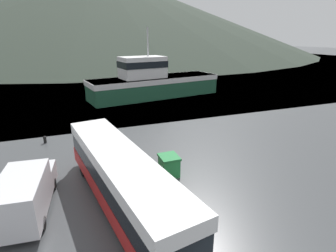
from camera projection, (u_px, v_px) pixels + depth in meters
water_surface at (77, 55)px, 133.62m from camera, size 240.00×240.00×0.00m
hill_backdrop at (101, 12)px, 157.31m from camera, size 239.96×239.96×45.65m
tour_bus at (121, 177)px, 14.11m from camera, size 4.55×13.17×3.22m
delivery_van at (26, 192)px, 13.67m from camera, size 2.67×6.21×2.42m
fishing_boat at (153, 82)px, 40.47m from camera, size 21.11×8.91×10.27m
storage_bin at (169, 165)px, 17.76m from camera, size 1.25×1.44×1.41m
mooring_bollard at (45, 139)px, 23.25m from camera, size 0.29×0.29×0.65m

